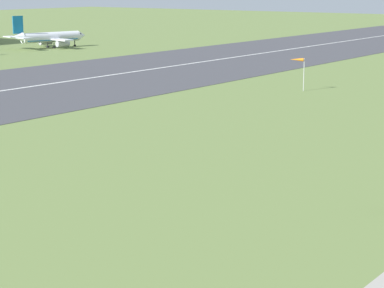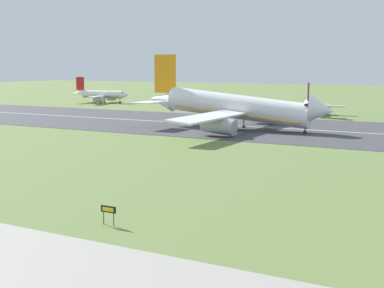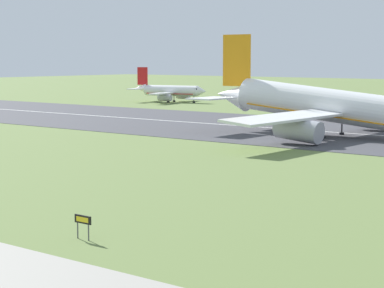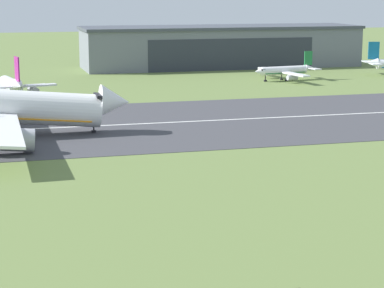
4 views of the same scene
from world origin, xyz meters
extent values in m
plane|color=olive|center=(0.00, 60.89, 0.00)|extent=(759.19, 759.19, 0.00)
cylinder|color=white|center=(-24.18, 115.46, 5.28)|extent=(35.30, 5.64, 8.67)
cone|color=white|center=(-45.00, 115.43, 6.29)|extent=(7.14, 5.04, 5.61)
cube|color=orange|center=(-24.18, 115.46, 3.74)|extent=(31.34, 5.36, 2.98)
cube|color=white|center=(-23.46, 99.21, 4.30)|extent=(5.65, 26.92, 0.89)
cylinder|color=#A8A8B2|center=(-22.34, 101.36, 2.32)|extent=(7.55, 3.48, 4.10)
cube|color=white|center=(-23.50, 131.71, 4.30)|extent=(5.65, 26.92, 0.89)
cylinder|color=#A8A8B2|center=(-22.38, 129.56, 2.32)|extent=(7.55, 3.48, 4.10)
cube|color=orange|center=(-44.00, 115.43, 12.83)|extent=(6.09, 0.29, 9.51)
cube|color=white|center=(-44.39, 108.36, 6.12)|extent=(5.34, 8.56, 0.24)
cube|color=white|center=(-44.40, 122.51, 6.12)|extent=(5.34, 8.56, 0.24)
cylinder|color=black|center=(-23.98, 112.10, 1.24)|extent=(0.24, 0.24, 2.48)
cylinder|color=black|center=(-23.98, 112.10, 0.22)|extent=(0.84, 0.84, 0.44)
cylinder|color=black|center=(-23.99, 118.82, 1.24)|extent=(0.24, 0.24, 2.48)
cylinder|color=black|center=(-23.99, 118.82, 0.22)|extent=(0.84, 0.84, 0.44)
cylinder|color=white|center=(-108.78, 173.36, 3.47)|extent=(17.61, 6.81, 3.16)
cone|color=white|center=(-98.92, 175.53, 3.47)|extent=(3.46, 3.70, 3.16)
cone|color=white|center=(-119.10, 171.10, 4.04)|extent=(4.32, 3.59, 2.84)
cube|color=black|center=(-100.45, 175.20, 4.10)|extent=(1.65, 2.86, 0.44)
cube|color=red|center=(-108.78, 173.36, 2.60)|extent=(15.89, 6.28, 0.20)
cube|color=white|center=(-106.99, 166.84, 2.92)|extent=(5.03, 10.73, 0.40)
cylinder|color=#A8A8B2|center=(-106.60, 167.77, 1.69)|extent=(4.43, 2.80, 1.96)
cube|color=white|center=(-109.89, 180.04, 2.92)|extent=(5.03, 10.73, 0.40)
cylinder|color=#A8A8B2|center=(-109.15, 179.35, 1.69)|extent=(4.43, 2.80, 1.96)
cube|color=red|center=(-118.54, 171.22, 7.74)|extent=(3.42, 1.01, 5.37)
cube|color=white|center=(-118.07, 167.23, 3.95)|extent=(3.98, 5.37, 0.24)
cube|color=white|center=(-119.79, 175.04, 3.95)|extent=(3.98, 5.37, 0.24)
cylinder|color=black|center=(-101.48, 174.97, 0.95)|extent=(0.24, 0.24, 1.89)
cylinder|color=black|center=(-101.48, 174.97, 0.22)|extent=(0.84, 0.84, 0.44)
cylinder|color=black|center=(-108.52, 171.48, 0.95)|extent=(0.24, 0.24, 1.89)
cylinder|color=black|center=(-108.52, 171.48, 0.22)|extent=(0.84, 0.84, 0.44)
cylinder|color=black|center=(-109.33, 175.18, 0.95)|extent=(0.24, 0.24, 1.89)
cylinder|color=black|center=(-109.33, 175.18, 0.22)|extent=(0.84, 0.84, 0.44)
cylinder|color=#4C4C51|center=(-4.38, 39.08, 0.60)|extent=(0.10, 0.10, 1.20)
cylinder|color=#4C4C51|center=(-3.22, 39.08, 0.60)|extent=(0.10, 0.10, 1.20)
cube|color=black|center=(-3.80, 39.08, 1.51)|extent=(1.66, 0.12, 0.62)
cube|color=yellow|center=(-3.80, 39.02, 1.51)|extent=(1.26, 0.02, 0.37)
camera|label=1|loc=(-61.32, 17.40, 18.71)|focal=70.00mm
camera|label=2|loc=(26.00, 0.42, 14.64)|focal=50.00mm
camera|label=3|loc=(36.27, 1.88, 13.38)|focal=70.00mm
camera|label=4|loc=(-24.80, -9.83, 23.76)|focal=70.00mm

